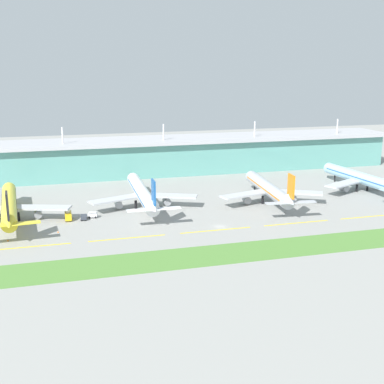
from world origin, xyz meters
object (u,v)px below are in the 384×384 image
(airliner_near_middle, at_px, (142,193))
(airliner_far_middle, at_px, (269,189))
(safety_cone_left_wingtip, at_px, (58,232))
(safety_cone_nose_front, at_px, (8,240))
(airliner_farthest, at_px, (361,178))
(fuel_truck, at_px, (68,214))
(pushback_tug, at_px, (84,217))
(baggage_cart, at_px, (93,215))
(airliner_nearest, at_px, (9,205))

(airliner_near_middle, bearing_deg, airliner_far_middle, -8.18)
(safety_cone_left_wingtip, height_order, safety_cone_nose_front, same)
(airliner_farthest, xyz_separation_m, fuel_truck, (-144.54, -11.78, -4.19))
(pushback_tug, bearing_deg, baggage_cart, 23.90)
(airliner_nearest, height_order, fuel_truck, airliner_nearest)
(airliner_near_middle, relative_size, baggage_cart, 17.75)
(fuel_truck, relative_size, safety_cone_nose_front, 10.32)
(airliner_nearest, distance_m, safety_cone_nose_front, 26.55)
(airliner_far_middle, xyz_separation_m, safety_cone_nose_front, (-111.64, -23.55, -6.10))
(airliner_farthest, xyz_separation_m, safety_cone_left_wingtip, (-148.86, -27.78, -6.10))
(airliner_nearest, bearing_deg, pushback_tug, -12.68)
(safety_cone_left_wingtip, bearing_deg, pushback_tug, 53.43)
(fuel_truck, bearing_deg, airliner_farthest, 4.66)
(airliner_far_middle, bearing_deg, airliner_farthest, 9.76)
(airliner_farthest, xyz_separation_m, safety_cone_nose_front, (-166.35, -32.96, -6.10))
(airliner_farthest, xyz_separation_m, baggage_cart, (-134.69, -12.01, -5.19))
(safety_cone_left_wingtip, distance_m, safety_cone_nose_front, 18.24)
(baggage_cart, bearing_deg, airliner_near_middle, 25.41)
(airliner_far_middle, xyz_separation_m, fuel_truck, (-89.83, -2.37, -4.19))
(baggage_cart, bearing_deg, safety_cone_nose_front, -146.51)
(safety_cone_nose_front, bearing_deg, airliner_nearest, 92.08)
(safety_cone_nose_front, bearing_deg, baggage_cart, 33.49)
(safety_cone_left_wingtip, bearing_deg, airliner_near_middle, 35.74)
(baggage_cart, bearing_deg, safety_cone_left_wingtip, -131.96)
(airliner_nearest, xyz_separation_m, fuel_truck, (22.75, -4.64, -4.19))
(airliner_near_middle, xyz_separation_m, fuel_truck, (-32.63, -10.59, -4.19))
(safety_cone_nose_front, bearing_deg, airliner_far_middle, 11.91)
(pushback_tug, bearing_deg, safety_cone_nose_front, -145.37)
(airliner_far_middle, relative_size, airliner_farthest, 1.00)
(airliner_near_middle, bearing_deg, safety_cone_nose_front, -149.73)
(airliner_farthest, height_order, pushback_tug, airliner_farthest)
(airliner_farthest, height_order, safety_cone_nose_front, airliner_farthest)
(pushback_tug, bearing_deg, fuel_truck, 163.14)
(airliner_farthest, distance_m, safety_cone_nose_front, 169.70)
(airliner_far_middle, distance_m, safety_cone_nose_front, 114.26)
(airliner_nearest, bearing_deg, airliner_farthest, 2.44)
(fuel_truck, xyz_separation_m, baggage_cart, (9.86, -0.23, -1.00))
(airliner_far_middle, distance_m, safety_cone_left_wingtip, 96.12)
(baggage_cart, height_order, safety_cone_nose_front, baggage_cart)
(baggage_cart, xyz_separation_m, safety_cone_left_wingtip, (-14.18, -15.77, -0.91))
(airliner_near_middle, relative_size, safety_cone_nose_front, 99.60)
(airliner_far_middle, xyz_separation_m, pushback_tug, (-83.67, -4.24, -5.35))
(airliner_near_middle, distance_m, pushback_tug, 29.74)
(safety_cone_left_wingtip, xyz_separation_m, safety_cone_nose_front, (-17.49, -5.18, 0.00))
(airliner_nearest, bearing_deg, airliner_near_middle, 6.13)
(airliner_near_middle, height_order, airliner_far_middle, same)
(airliner_nearest, xyz_separation_m, baggage_cart, (32.60, -4.87, -5.19))
(airliner_nearest, xyz_separation_m, pushback_tug, (28.91, -6.51, -5.35))
(airliner_near_middle, xyz_separation_m, safety_cone_left_wingtip, (-36.95, -26.59, -6.11))
(airliner_farthest, bearing_deg, safety_cone_nose_front, -168.79)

